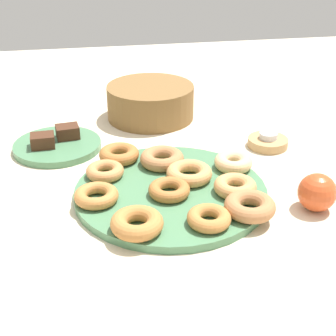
{
  "coord_description": "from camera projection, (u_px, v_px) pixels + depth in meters",
  "views": [
    {
      "loc": [
        -0.15,
        -0.83,
        0.51
      ],
      "look_at": [
        0.0,
        0.03,
        0.05
      ],
      "focal_mm": 52.52,
      "sensor_mm": 36.0,
      "label": 1
    }
  ],
  "objects": [
    {
      "name": "cake_plate",
      "position": [
        57.0,
        146.0,
        1.17
      ],
      "size": [
        0.21,
        0.21,
        0.02
      ],
      "primitive_type": "cylinder",
      "color": "#4C7F56",
      "rests_on": "ground_plane"
    },
    {
      "name": "donut_4",
      "position": [
        96.0,
        196.0,
        0.93
      ],
      "size": [
        0.1,
        0.1,
        0.02
      ],
      "primitive_type": "torus",
      "rotation": [
        0.0,
        0.0,
        1.81
      ],
      "color": "#BC7A3D",
      "rests_on": "donut_plate"
    },
    {
      "name": "donut_9",
      "position": [
        250.0,
        206.0,
        0.89
      ],
      "size": [
        0.12,
        0.12,
        0.03
      ],
      "primitive_type": "torus",
      "rotation": [
        0.0,
        0.0,
        1.89
      ],
      "color": "#B27547",
      "rests_on": "donut_plate"
    },
    {
      "name": "donut_6",
      "position": [
        105.0,
        171.0,
        1.01
      ],
      "size": [
        0.1,
        0.1,
        0.02
      ],
      "primitive_type": "torus",
      "rotation": [
        0.0,
        0.0,
        5.07
      ],
      "color": "#C6844C",
      "rests_on": "donut_plate"
    },
    {
      "name": "brownie_far",
      "position": [
        68.0,
        132.0,
        1.18
      ],
      "size": [
        0.06,
        0.05,
        0.03
      ],
      "primitive_type": "cube",
      "rotation": [
        0.0,
        0.0,
        0.14
      ],
      "color": "#472819",
      "rests_on": "cake_plate"
    },
    {
      "name": "donut_1",
      "position": [
        189.0,
        173.0,
        1.0
      ],
      "size": [
        0.12,
        0.12,
        0.03
      ],
      "primitive_type": "torus",
      "rotation": [
        0.0,
        0.0,
        6.01
      ],
      "color": "tan",
      "rests_on": "donut_plate"
    },
    {
      "name": "ground_plane",
      "position": [
        171.0,
        195.0,
        0.98
      ],
      "size": [
        2.4,
        2.4,
        0.0
      ],
      "primitive_type": "plane",
      "color": "beige"
    },
    {
      "name": "donut_3",
      "position": [
        209.0,
        218.0,
        0.86
      ],
      "size": [
        0.11,
        0.11,
        0.02
      ],
      "primitive_type": "torus",
      "rotation": [
        0.0,
        0.0,
        0.83
      ],
      "color": "#BC7A3D",
      "rests_on": "donut_plate"
    },
    {
      "name": "donut_5",
      "position": [
        137.0,
        223.0,
        0.84
      ],
      "size": [
        0.12,
        0.12,
        0.03
      ],
      "primitive_type": "torus",
      "rotation": [
        0.0,
        0.0,
        4.41
      ],
      "color": "#BC7A3D",
      "rests_on": "donut_plate"
    },
    {
      "name": "donut_2",
      "position": [
        235.0,
        186.0,
        0.95
      ],
      "size": [
        0.11,
        0.11,
        0.03
      ],
      "primitive_type": "torus",
      "rotation": [
        0.0,
        0.0,
        5.83
      ],
      "color": "tan",
      "rests_on": "donut_plate"
    },
    {
      "name": "donut_7",
      "position": [
        233.0,
        162.0,
        1.04
      ],
      "size": [
        0.11,
        0.11,
        0.03
      ],
      "primitive_type": "torus",
      "rotation": [
        0.0,
        0.0,
        2.49
      ],
      "color": "#EABC84",
      "rests_on": "donut_plate"
    },
    {
      "name": "tealight",
      "position": [
        268.0,
        136.0,
        1.17
      ],
      "size": [
        0.04,
        0.04,
        0.01
      ],
      "primitive_type": "cylinder",
      "color": "silver",
      "rests_on": "candle_holder"
    },
    {
      "name": "basket",
      "position": [
        150.0,
        102.0,
        1.32
      ],
      "size": [
        0.33,
        0.33,
        0.09
      ],
      "primitive_type": "cylinder",
      "rotation": [
        0.0,
        0.0,
        2.34
      ],
      "color": "brown",
      "rests_on": "ground_plane"
    },
    {
      "name": "donut_10",
      "position": [
        119.0,
        154.0,
        1.08
      ],
      "size": [
        0.12,
        0.12,
        0.03
      ],
      "primitive_type": "torus",
      "rotation": [
        0.0,
        0.0,
        1.96
      ],
      "color": "#AD6B33",
      "rests_on": "donut_plate"
    },
    {
      "name": "donut_0",
      "position": [
        169.0,
        190.0,
        0.95
      ],
      "size": [
        0.11,
        0.11,
        0.02
      ],
      "primitive_type": "torus",
      "rotation": [
        0.0,
        0.0,
        5.86
      ],
      "color": "#AD6B33",
      "rests_on": "donut_plate"
    },
    {
      "name": "brownie_near",
      "position": [
        43.0,
        141.0,
        1.14
      ],
      "size": [
        0.06,
        0.05,
        0.03
      ],
      "primitive_type": "cube",
      "rotation": [
        0.0,
        0.0,
        0.05
      ],
      "color": "#472819",
      "rests_on": "cake_plate"
    },
    {
      "name": "candle_holder",
      "position": [
        268.0,
        142.0,
        1.18
      ],
      "size": [
        0.1,
        0.1,
        0.02
      ],
      "primitive_type": "cylinder",
      "color": "tan",
      "rests_on": "ground_plane"
    },
    {
      "name": "donut_8",
      "position": [
        163.0,
        158.0,
        1.06
      ],
      "size": [
        0.09,
        0.09,
        0.03
      ],
      "primitive_type": "torus",
      "rotation": [
        0.0,
        0.0,
        0.0
      ],
      "color": "#B27547",
      "rests_on": "donut_plate"
    },
    {
      "name": "donut_plate",
      "position": [
        171.0,
        192.0,
        0.98
      ],
      "size": [
        0.38,
        0.38,
        0.02
      ],
      "primitive_type": "cylinder",
      "color": "#4C7F56",
      "rests_on": "ground_plane"
    },
    {
      "name": "apple",
      "position": [
        317.0,
        192.0,
        0.92
      ],
      "size": [
        0.07,
        0.07,
        0.07
      ],
      "primitive_type": "sphere",
      "color": "#CC4C23",
      "rests_on": "ground_plane"
    }
  ]
}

